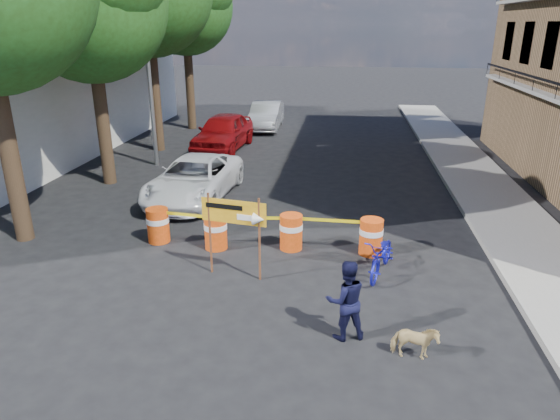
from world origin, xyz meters
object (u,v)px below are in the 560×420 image
(barrel_far_right, at_px, (371,236))
(dog, at_px, (414,342))
(bicycle, at_px, (383,239))
(pedestrian, at_px, (346,300))
(sedan_silver, at_px, (266,116))
(suv_white, at_px, (194,179))
(barrel_far_left, at_px, (158,224))
(detour_sign, at_px, (242,219))
(barrel_mid_left, at_px, (216,231))
(barrel_mid_right, at_px, (291,231))
(sedan_red, at_px, (223,132))

(barrel_far_right, relative_size, dog, 1.18)
(barrel_far_right, distance_m, dog, 4.12)
(bicycle, height_order, dog, bicycle)
(pedestrian, bearing_deg, barrel_far_right, -116.24)
(sedan_silver, bearing_deg, suv_white, -93.42)
(barrel_far_left, distance_m, detour_sign, 3.18)
(detour_sign, height_order, dog, detour_sign)
(barrel_far_right, distance_m, detour_sign, 3.39)
(barrel_mid_left, xyz_separation_m, suv_white, (-1.63, 3.65, 0.19))
(barrel_far_right, xyz_separation_m, sedan_silver, (-4.97, 15.19, 0.23))
(barrel_mid_left, xyz_separation_m, barrel_far_right, (3.83, 0.17, 0.00))
(pedestrian, bearing_deg, barrel_far_left, -53.82)
(bicycle, relative_size, dog, 2.26)
(barrel_mid_right, bearing_deg, suv_white, 135.51)
(pedestrian, bearing_deg, barrel_mid_right, -86.18)
(barrel_mid_left, height_order, dog, barrel_mid_left)
(dog, relative_size, sedan_red, 0.16)
(bicycle, bearing_deg, barrel_mid_left, -175.40)
(barrel_mid_right, distance_m, sedan_red, 11.03)
(barrel_far_left, bearing_deg, dog, -34.59)
(dog, bearing_deg, sedan_red, 28.79)
(barrel_mid_right, height_order, detour_sign, detour_sign)
(pedestrian, height_order, suv_white, pedestrian)
(detour_sign, bearing_deg, barrel_mid_right, 71.72)
(suv_white, relative_size, sedan_silver, 1.11)
(barrel_mid_right, xyz_separation_m, sedan_red, (-4.18, 10.20, 0.32))
(barrel_mid_left, height_order, sedan_red, sedan_red)
(barrel_mid_right, distance_m, bicycle, 2.46)
(barrel_mid_right, relative_size, detour_sign, 0.47)
(suv_white, height_order, sedan_silver, sedan_silver)
(barrel_far_left, bearing_deg, detour_sign, -32.61)
(pedestrian, height_order, dog, pedestrian)
(dog, bearing_deg, suv_white, 42.28)
(barrel_mid_left, distance_m, bicycle, 4.15)
(bicycle, distance_m, sedan_red, 12.95)
(sedan_silver, bearing_deg, barrel_mid_right, -79.77)
(barrel_far_left, height_order, barrel_mid_right, same)
(bicycle, xyz_separation_m, suv_white, (-5.67, 4.53, -0.20))
(dog, bearing_deg, sedan_silver, 19.73)
(barrel_mid_right, bearing_deg, pedestrian, -69.39)
(pedestrian, relative_size, sedan_red, 0.32)
(detour_sign, bearing_deg, sedan_red, 115.61)
(sedan_silver, bearing_deg, dog, -74.97)
(barrel_mid_right, xyz_separation_m, suv_white, (-3.50, 3.44, 0.19))
(barrel_mid_left, bearing_deg, sedan_red, 102.49)
(dog, relative_size, suv_white, 0.16)
(barrel_mid_left, relative_size, dog, 1.18)
(bicycle, bearing_deg, sedan_silver, 124.58)
(barrel_far_left, height_order, barrel_far_right, same)
(detour_sign, xyz_separation_m, sedan_red, (-3.29, 11.84, -0.60))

